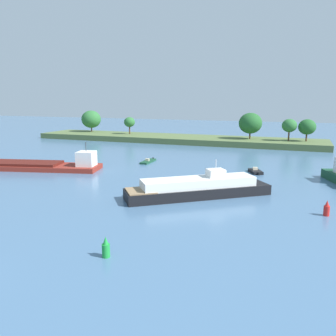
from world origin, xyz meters
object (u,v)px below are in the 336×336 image
cargo_barge (1,164)px  small_motorboat (148,161)px  channel_buoy_red (327,209)px  channel_buoy_green (106,248)px  white_riverboat (198,188)px  fishing_skiff (256,171)px

cargo_barge → small_motorboat: (24.85, 16.47, -0.55)m
channel_buoy_red → channel_buoy_green: size_ratio=1.00×
cargo_barge → channel_buoy_green: 48.76m
small_motorboat → white_riverboat: size_ratio=0.31×
small_motorboat → channel_buoy_red: bearing=-35.9°
small_motorboat → fishing_skiff: size_ratio=1.39×
cargo_barge → white_riverboat: cargo_barge is taller
white_riverboat → channel_buoy_green: size_ratio=10.12×
cargo_barge → fishing_skiff: (48.17, 13.56, -0.49)m
cargo_barge → channel_buoy_green: (40.35, -27.38, 0.04)m
fishing_skiff → small_motorboat: bearing=172.9°
cargo_barge → channel_buoy_green: cargo_barge is taller
channel_buoy_red → channel_buoy_green: same height
small_motorboat → channel_buoy_red: (34.28, -24.86, 0.59)m
cargo_barge → white_riverboat: 42.98m
cargo_barge → channel_buoy_red: (59.13, -8.39, 0.04)m
channel_buoy_green → white_riverboat: bearing=84.1°
white_riverboat → channel_buoy_red: 16.75m
small_motorboat → fishing_skiff: (23.32, -2.91, 0.06)m
cargo_barge → fishing_skiff: bearing=15.7°
white_riverboat → channel_buoy_green: bearing=-95.9°
cargo_barge → small_motorboat: 29.82m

